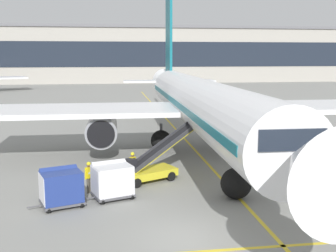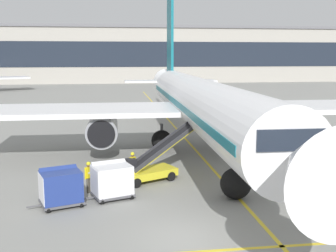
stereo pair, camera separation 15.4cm
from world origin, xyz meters
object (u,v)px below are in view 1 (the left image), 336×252
parked_airplane (197,103)px  safety_cone_engine_keepout (120,169)px  baggage_cart_second (61,187)px  belt_loader (151,166)px  ground_crew_marshaller (89,175)px  ground_crew_by_loader (110,173)px  baggage_cart_lead (112,180)px  ground_crew_by_carts (133,164)px

parked_airplane → safety_cone_engine_keepout: bearing=-139.2°
baggage_cart_second → parked_airplane: bearing=48.5°
belt_loader → ground_crew_marshaller: belt_loader is taller
ground_crew_by_loader → parked_airplane: bearing=51.3°
ground_crew_by_loader → safety_cone_engine_keepout: (0.62, 3.11, -0.65)m
baggage_cart_lead → belt_loader: bearing=50.0°
safety_cone_engine_keepout → ground_crew_by_loader: bearing=-101.3°
parked_airplane → safety_cone_engine_keepout: parked_airplane is taller
baggage_cart_second → ground_crew_marshaller: 2.23m
parked_airplane → ground_crew_marshaller: size_ratio=24.10×
baggage_cart_second → safety_cone_engine_keepout: bearing=59.1°
baggage_cart_lead → ground_crew_by_carts: size_ratio=1.62×
baggage_cart_second → ground_crew_by_carts: 5.34m
ground_crew_by_carts → ground_crew_marshaller: 3.16m
parked_airplane → ground_crew_by_carts: parked_airplane is taller
baggage_cart_lead → parked_airplane: bearing=55.2°
belt_loader → baggage_cart_second: belt_loader is taller
belt_loader → ground_crew_by_carts: (-1.08, 0.15, 0.09)m
belt_loader → ground_crew_marshaller: bearing=-153.4°
belt_loader → ground_crew_by_loader: (-2.44, -1.63, 0.09)m
ground_crew_marshaller → safety_cone_engine_keepout: (1.76, 3.27, -0.65)m
ground_crew_by_carts → safety_cone_engine_keepout: (-0.74, 1.32, -0.65)m
ground_crew_by_loader → ground_crew_by_carts: bearing=52.7°
baggage_cart_second → ground_crew_marshaller: baggage_cart_second is taller
baggage_cart_lead → ground_crew_marshaller: bearing=141.1°
baggage_cart_second → baggage_cart_lead: bearing=18.0°
baggage_cart_lead → ground_crew_by_carts: 3.20m
baggage_cart_lead → ground_crew_by_carts: bearing=66.9°
baggage_cart_lead → ground_crew_by_loader: baggage_cart_lead is taller
ground_crew_by_loader → ground_crew_marshaller: (-1.14, -0.16, 0.00)m
ground_crew_marshaller → ground_crew_by_loader: bearing=8.0°
ground_crew_by_loader → safety_cone_engine_keepout: size_ratio=2.42×
ground_crew_by_loader → safety_cone_engine_keepout: ground_crew_by_loader is taller
baggage_cart_lead → baggage_cart_second: (-2.53, -0.82, 0.00)m
parked_airplane → ground_crew_by_carts: bearing=-129.1°
baggage_cart_second → ground_crew_marshaller: bearing=54.8°
ground_crew_by_loader → ground_crew_by_carts: same height
parked_airplane → ground_crew_by_loader: (-6.71, -8.37, -2.85)m
belt_loader → ground_crew_by_loader: belt_loader is taller
belt_loader → ground_crew_marshaller: (-3.57, -1.79, 0.09)m
parked_airplane → baggage_cart_lead: bearing=-124.8°
baggage_cart_second → safety_cone_engine_keepout: size_ratio=3.91×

